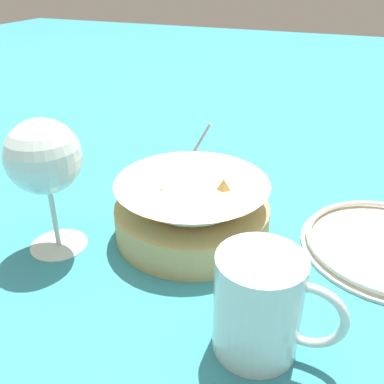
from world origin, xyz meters
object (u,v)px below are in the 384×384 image
sauce_cup (190,168)px  wine_glass (44,160)px  beer_mug (259,308)px  food_basket (192,211)px

sauce_cup → wine_glass: wine_glass is taller
sauce_cup → wine_glass: bearing=-109.2°
beer_mug → wine_glass: bearing=167.3°
food_basket → wine_glass: 0.21m
food_basket → sauce_cup: 0.17m
wine_glass → food_basket: bearing=31.5°
food_basket → sauce_cup: sauce_cup is taller
food_basket → beer_mug: 0.21m
wine_glass → sauce_cup: bearing=70.8°
wine_glass → beer_mug: (0.30, -0.07, -0.08)m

